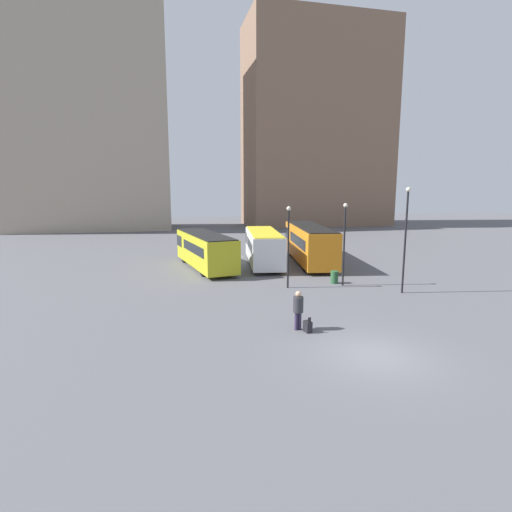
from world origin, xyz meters
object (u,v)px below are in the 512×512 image
Objects in this scene: bus_1 at (263,246)px; lamp_post_1 at (406,233)px; lamp_post_0 at (344,238)px; traveler at (298,307)px; bus_0 at (205,249)px; trash_bin at (334,277)px; lamp_post_2 at (288,240)px; bus_2 at (309,242)px; suitcase at (308,327)px.

lamp_post_1 is (6.11, -11.16, 2.21)m from bus_1.
traveler is at bearing -127.71° from lamp_post_0.
lamp_post_0 is (8.34, -8.29, 1.71)m from bus_0.
lamp_post_0 is 6.46× the size of trash_bin.
bus_0 is 1.56× the size of lamp_post_1.
lamp_post_2 is (4.56, -8.05, 1.62)m from bus_0.
bus_0 is 0.85× the size of bus_2.
bus_0 is 1.84× the size of lamp_post_0.
traveler is (-6.57, -16.10, -0.67)m from bus_2.
bus_1 is 5.32× the size of traveler.
lamp_post_2 is 4.47m from trash_bin.
lamp_post_2 is (1.93, 7.62, 2.07)m from traveler.
bus_2 is (9.20, 0.43, 0.22)m from bus_0.
trash_bin is at bearing 8.24° from lamp_post_2.
bus_2 is 17.41m from traveler.
bus_0 is at bearing 119.50° from lamp_post_2.
traveler is 0.28× the size of lamp_post_1.
suitcase is (2.96, -16.07, -1.28)m from bus_0.
bus_0 is 5.01m from bus_1.
lamp_post_1 reaches higher than bus_0.
bus_2 is at bearing -97.33° from bus_0.
suitcase is at bearing -179.56° from bus_0.
bus_1 is at bearing 111.42° from trash_bin.
suitcase is (-6.24, -16.50, -1.50)m from bus_2.
bus_0 is 11.88m from lamp_post_0.
suitcase is 10.28m from lamp_post_1.
bus_1 is at bearing -18.11° from suitcase.
lamp_post_0 reaches higher than bus_2.
bus_1 is (5.01, 0.25, 0.03)m from bus_0.
lamp_post_2 is (-3.78, 0.24, -0.09)m from lamp_post_0.
trash_bin reaches higher than suitcase.
traveler reaches higher than trash_bin.
trash_bin is (-3.05, 3.36, -3.35)m from lamp_post_1.
lamp_post_2 is at bearing -25.16° from traveler.
traveler is 0.33× the size of lamp_post_0.
lamp_post_1 is at bearing -47.81° from trash_bin.
lamp_post_0 is at bearing 136.65° from lamp_post_1.
trash_bin is (5.11, 8.53, 0.17)m from suitcase.
bus_1 is 12.91m from lamp_post_1.
lamp_post_1 is (8.49, 4.77, 2.68)m from traveler.
traveler is at bearing 179.88° from bus_1.
lamp_post_1 is at bearing -144.45° from bus_0.
suitcase is at bearing -124.66° from lamp_post_0.
traveler is 2.15× the size of trash_bin.
bus_1 is 1.50× the size of lamp_post_1.
bus_2 is at bearing -33.15° from traveler.
lamp_post_0 is (-0.85, -8.71, 1.49)m from bus_2.
lamp_post_1 is (2.77, -2.62, 0.53)m from lamp_post_0.
bus_2 is at bearing 84.40° from lamp_post_0.
lamp_post_1 reaches higher than lamp_post_0.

